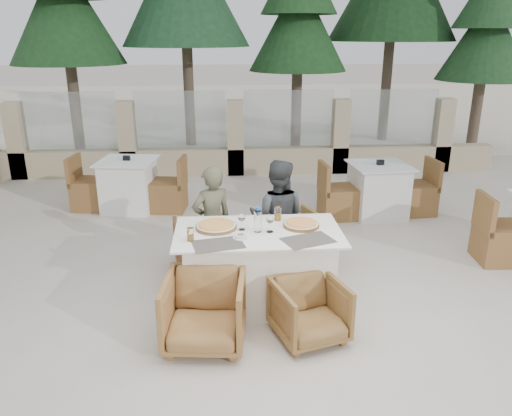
{
  "coord_description": "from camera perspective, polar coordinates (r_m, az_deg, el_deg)",
  "views": [
    {
      "loc": [
        -0.25,
        -4.49,
        2.56
      ],
      "look_at": [
        0.08,
        0.23,
        0.9
      ],
      "focal_mm": 35.0,
      "sensor_mm": 36.0,
      "label": 1
    }
  ],
  "objects": [
    {
      "name": "sand_patch",
      "position": [
        18.67,
        -3.2,
        11.47
      ],
      "size": [
        30.0,
        16.0,
        0.01
      ],
      "primitive_type": "cube",
      "color": "beige",
      "rests_on": "ground"
    },
    {
      "name": "bg_table_b",
      "position": [
        7.53,
        13.77,
        1.99
      ],
      "size": [
        1.7,
        0.95,
        0.77
      ],
      "primitive_type": null,
      "rotation": [
        0.0,
        0.0,
        0.08
      ],
      "color": "silver",
      "rests_on": "ground"
    },
    {
      "name": "armchair_near_left",
      "position": [
        4.38,
        -5.89,
        -11.62
      ],
      "size": [
        0.74,
        0.76,
        0.63
      ],
      "primitive_type": "imported",
      "rotation": [
        0.0,
        0.0,
        -0.1
      ],
      "color": "olive",
      "rests_on": "ground"
    },
    {
      "name": "pine_far_left",
      "position": [
        11.94,
        -20.93,
        19.09
      ],
      "size": [
        2.42,
        2.42,
        5.5
      ],
      "primitive_type": "cone",
      "color": "#1C431D",
      "rests_on": "ground"
    },
    {
      "name": "pine_far_right",
      "position": [
        12.41,
        24.72,
        16.26
      ],
      "size": [
        1.98,
        1.98,
        4.5
      ],
      "primitive_type": "cone",
      "color": "#204722",
      "rests_on": "ground"
    },
    {
      "name": "armchair_far_left",
      "position": [
        5.71,
        -6.02,
        -4.22
      ],
      "size": [
        0.72,
        0.74,
        0.58
      ],
      "primitive_type": "imported",
      "rotation": [
        0.0,
        0.0,
        3.32
      ],
      "color": "brown",
      "rests_on": "ground"
    },
    {
      "name": "olive_dish",
      "position": [
        4.62,
        -1.75,
        -3.21
      ],
      "size": [
        0.14,
        0.14,
        0.04
      ],
      "primitive_type": null,
      "rotation": [
        0.0,
        0.0,
        -0.38
      ],
      "color": "silver",
      "rests_on": "dining_table"
    },
    {
      "name": "pizza_right",
      "position": [
        4.91,
        5.19,
        -1.86
      ],
      "size": [
        0.45,
        0.45,
        0.05
      ],
      "primitive_type": "cylinder",
      "rotation": [
        0.0,
        0.0,
        -0.35
      ],
      "color": "orange",
      "rests_on": "dining_table"
    },
    {
      "name": "wine_glass_near",
      "position": [
        4.73,
        1.61,
        -1.72
      ],
      "size": [
        0.09,
        0.09,
        0.18
      ],
      "primitive_type": null,
      "rotation": [
        0.0,
        0.0,
        0.22
      ],
      "color": "white",
      "rests_on": "dining_table"
    },
    {
      "name": "ground",
      "position": [
        5.18,
        -0.67,
        -10.31
      ],
      "size": [
        80.0,
        80.0,
        0.0
      ],
      "primitive_type": "plane",
      "color": "beige",
      "rests_on": "ground"
    },
    {
      "name": "placemat_near_left",
      "position": [
        4.5,
        -4.34,
        -4.16
      ],
      "size": [
        0.5,
        0.39,
        0.0
      ],
      "primitive_type": "cube",
      "rotation": [
        0.0,
        0.0,
        0.22
      ],
      "color": "#545048",
      "rests_on": "dining_table"
    },
    {
      "name": "pine_mid_left",
      "position": [
        12.03,
        -8.13,
        22.47
      ],
      "size": [
        2.86,
        2.86,
        6.5
      ],
      "primitive_type": "cone",
      "color": "#1E4927",
      "rests_on": "ground"
    },
    {
      "name": "bg_table_a",
      "position": [
        7.81,
        -14.32,
        2.56
      ],
      "size": [
        1.73,
        1.02,
        0.77
      ],
      "primitive_type": null,
      "rotation": [
        0.0,
        0.0,
        -0.13
      ],
      "color": "white",
      "rests_on": "ground"
    },
    {
      "name": "diner_right",
      "position": [
        5.47,
        2.44,
        -1.12
      ],
      "size": [
        0.73,
        0.63,
        1.3
      ],
      "primitive_type": "imported",
      "rotation": [
        0.0,
        0.0,
        2.9
      ],
      "color": "#3C3F41",
      "rests_on": "ground"
    },
    {
      "name": "perimeter_wall_far",
      "position": [
        9.46,
        -2.39,
        8.61
      ],
      "size": [
        10.0,
        0.34,
        1.6
      ],
      "primitive_type": null,
      "color": "tan",
      "rests_on": "ground"
    },
    {
      "name": "placemat_near_right",
      "position": [
        4.6,
        5.96,
        -3.68
      ],
      "size": [
        0.53,
        0.44,
        0.0
      ],
      "primitive_type": "cube",
      "rotation": [
        0.0,
        0.0,
        0.35
      ],
      "color": "#534F47",
      "rests_on": "dining_table"
    },
    {
      "name": "dining_table",
      "position": [
        4.94,
        0.24,
        -6.8
      ],
      "size": [
        1.6,
        0.9,
        0.77
      ],
      "primitive_type": null,
      "color": "white",
      "rests_on": "ground"
    },
    {
      "name": "water_bottle",
      "position": [
        4.72,
        0.2,
        -1.32
      ],
      "size": [
        0.09,
        0.09,
        0.25
      ],
      "primitive_type": "cylinder",
      "rotation": [
        0.0,
        0.0,
        -0.32
      ],
      "color": "#C2E8FF",
      "rests_on": "dining_table"
    },
    {
      "name": "wine_glass_centre",
      "position": [
        4.78,
        -1.64,
        -1.48
      ],
      "size": [
        0.08,
        0.08,
        0.18
      ],
      "primitive_type": null,
      "rotation": [
        0.0,
        0.0,
        -0.08
      ],
      "color": "silver",
      "rests_on": "dining_table"
    },
    {
      "name": "beer_glass_right",
      "position": [
        5.04,
        2.51,
        -0.65
      ],
      "size": [
        0.08,
        0.08,
        0.14
      ],
      "primitive_type": "cylinder",
      "rotation": [
        0.0,
        0.0,
        0.25
      ],
      "color": "orange",
      "rests_on": "dining_table"
    },
    {
      "name": "beer_glass_left",
      "position": [
        4.58,
        -7.51,
        -3.0
      ],
      "size": [
        0.08,
        0.08,
        0.13
      ],
      "primitive_type": "cylinder",
      "rotation": [
        0.0,
        0.0,
        -0.28
      ],
      "color": "orange",
      "rests_on": "dining_table"
    },
    {
      "name": "pine_centre",
      "position": [
        11.82,
        4.83,
        19.01
      ],
      "size": [
        2.2,
        2.2,
        5.0
      ],
      "primitive_type": "cone",
      "color": "#1D441E",
      "rests_on": "ground"
    },
    {
      "name": "diner_left",
      "position": [
        5.44,
        -5.04,
        -1.62
      ],
      "size": [
        0.54,
        0.46,
        1.24
      ],
      "primitive_type": "imported",
      "rotation": [
        0.0,
        0.0,
        3.57
      ],
      "color": "#54543D",
      "rests_on": "ground"
    },
    {
      "name": "armchair_near_right",
      "position": [
        4.47,
        6.13,
        -11.6
      ],
      "size": [
        0.73,
        0.74,
        0.54
      ],
      "primitive_type": "imported",
      "rotation": [
        0.0,
        0.0,
        0.3
      ],
      "color": "brown",
      "rests_on": "ground"
    },
    {
      "name": "armchair_far_right",
      "position": [
        5.72,
        4.05,
        -3.79
      ],
      "size": [
        0.89,
        0.9,
        0.64
      ],
      "primitive_type": "imported",
      "rotation": [
        0.0,
        0.0,
        3.5
      ],
      "color": "brown",
      "rests_on": "ground"
    },
    {
      "name": "pizza_left",
      "position": [
        4.86,
        -4.58,
        -2.04
      ],
      "size": [
        0.43,
        0.43,
        0.05
      ],
      "primitive_type": "cylinder",
      "rotation": [
        0.0,
        0.0,
        0.08
      ],
      "color": "orange",
      "rests_on": "dining_table"
    }
  ]
}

